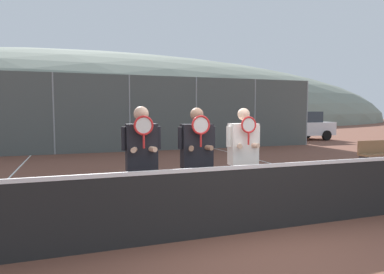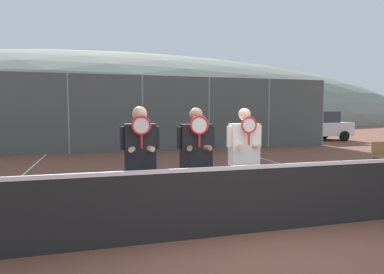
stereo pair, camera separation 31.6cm
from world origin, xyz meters
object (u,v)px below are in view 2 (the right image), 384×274
at_px(player_center_right, 244,153).
at_px(car_right_of_center, 315,126).
at_px(player_leftmost, 140,156).
at_px(car_center, 235,127).
at_px(player_center_left, 196,155).
at_px(car_left_of_center, 145,127).
at_px(car_far_left, 42,128).

bearing_deg(player_center_right, car_right_of_center, 50.56).
distance_m(player_leftmost, car_center, 14.41).
bearing_deg(car_center, player_center_left, -115.41).
distance_m(player_leftmost, car_left_of_center, 12.62).
height_order(player_leftmost, car_right_of_center, player_leftmost).
xyz_separation_m(car_left_of_center, car_center, (5.05, 0.17, -0.06)).
xyz_separation_m(player_leftmost, car_center, (6.88, 12.66, -0.20)).
relative_size(player_leftmost, car_center, 0.43).
height_order(player_leftmost, car_center, player_leftmost).
height_order(player_center_right, car_center, player_center_right).
distance_m(player_center_left, car_right_of_center, 16.74).
distance_m(car_left_of_center, car_center, 5.06).
distance_m(car_far_left, car_center, 9.99).
bearing_deg(car_center, player_leftmost, -118.51).
relative_size(car_left_of_center, car_right_of_center, 0.98).
xyz_separation_m(car_center, car_right_of_center, (5.10, -0.10, -0.00)).
xyz_separation_m(player_center_right, car_right_of_center, (10.25, 12.46, -0.18)).
bearing_deg(car_right_of_center, player_center_left, -131.52).
xyz_separation_m(player_center_left, car_right_of_center, (11.10, 12.54, -0.19)).
bearing_deg(car_right_of_center, car_far_left, -179.88).
height_order(car_far_left, car_left_of_center, car_left_of_center).
distance_m(car_far_left, car_right_of_center, 15.09).
height_order(player_center_right, car_far_left, car_far_left).
bearing_deg(player_center_left, car_right_of_center, 48.48).
distance_m(player_center_left, car_far_left, 13.13).
relative_size(car_far_left, car_right_of_center, 0.98).
height_order(player_leftmost, car_far_left, car_far_left).
xyz_separation_m(car_far_left, car_center, (9.99, 0.13, -0.06)).
distance_m(player_center_right, car_left_of_center, 12.38).
height_order(player_center_right, car_left_of_center, car_left_of_center).
xyz_separation_m(player_center_right, car_far_left, (-4.84, 12.43, -0.13)).
xyz_separation_m(player_center_left, car_left_of_center, (0.95, 12.46, -0.13)).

